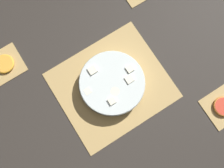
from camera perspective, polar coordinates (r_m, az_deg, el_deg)
The scene contains 7 objects.
ground_plane at distance 1.03m, azimuth 0.00°, elevation -0.30°, with size 6.00×6.00×0.00m, color #2D2823.
bamboo_mat_center at distance 1.02m, azimuth 0.00°, elevation -0.27°, with size 0.42×0.37×0.01m.
coaster_mat_near_right at distance 1.13m, azimuth -22.25°, elevation 3.97°, with size 0.14×0.14×0.01m.
coaster_mat_far_left at distance 1.10m, azimuth 22.92°, elevation -4.58°, with size 0.14×0.14×0.01m.
fruit_salad_bowl at distance 0.99m, azimuth -0.03°, elevation 0.13°, with size 0.25×0.25×0.06m.
orange_slice_whole at distance 1.12m, azimuth -22.40°, elevation 4.07°, with size 0.08×0.08×0.01m.
grapefruit_slice at distance 1.09m, azimuth 23.10°, elevation -4.52°, with size 0.08×0.08×0.01m.
Camera 1 is at (0.11, 0.17, 1.01)m, focal length 42.00 mm.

